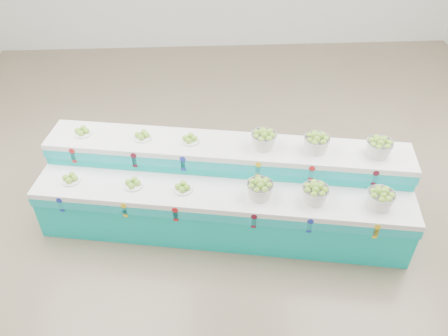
# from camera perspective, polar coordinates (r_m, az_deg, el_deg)

# --- Properties ---
(ground) EXTENTS (10.00, 10.00, 0.00)m
(ground) POSITION_cam_1_polar(r_m,az_deg,el_deg) (6.28, 3.27, -3.45)
(ground) COLOR #766250
(ground) RESTS_ON ground
(display_stand) EXTENTS (4.64, 1.91, 1.02)m
(display_stand) POSITION_cam_1_polar(r_m,az_deg,el_deg) (5.57, -0.00, -2.87)
(display_stand) COLOR #0BBDB6
(display_stand) RESTS_ON ground
(plate_lower_left) EXTENTS (0.26, 0.26, 0.10)m
(plate_lower_left) POSITION_cam_1_polar(r_m,az_deg,el_deg) (5.66, -18.98, -1.20)
(plate_lower_left) COLOR white
(plate_lower_left) RESTS_ON display_stand
(plate_lower_mid) EXTENTS (0.26, 0.26, 0.10)m
(plate_lower_mid) POSITION_cam_1_polar(r_m,az_deg,el_deg) (5.39, -11.52, -1.87)
(plate_lower_mid) COLOR white
(plate_lower_mid) RESTS_ON display_stand
(plate_lower_right) EXTENTS (0.26, 0.26, 0.10)m
(plate_lower_right) POSITION_cam_1_polar(r_m,az_deg,el_deg) (5.25, -5.27, -2.40)
(plate_lower_right) COLOR white
(plate_lower_right) RESTS_ON display_stand
(basket_lower_left) EXTENTS (0.36, 0.36, 0.23)m
(basket_lower_left) POSITION_cam_1_polar(r_m,az_deg,el_deg) (5.13, 4.58, -2.63)
(basket_lower_left) COLOR silver
(basket_lower_left) RESTS_ON display_stand
(basket_lower_mid) EXTENTS (0.36, 0.36, 0.23)m
(basket_lower_mid) POSITION_cam_1_polar(r_m,az_deg,el_deg) (5.16, 11.50, -3.12)
(basket_lower_mid) COLOR silver
(basket_lower_mid) RESTS_ON display_stand
(basket_lower_right) EXTENTS (0.36, 0.36, 0.23)m
(basket_lower_right) POSITION_cam_1_polar(r_m,az_deg,el_deg) (5.29, 19.31, -3.62)
(basket_lower_right) COLOR silver
(basket_lower_right) RESTS_ON display_stand
(plate_upper_left) EXTENTS (0.26, 0.26, 0.10)m
(plate_upper_left) POSITION_cam_1_polar(r_m,az_deg,el_deg) (5.89, -17.62, 4.52)
(plate_upper_left) COLOR white
(plate_upper_left) RESTS_ON display_stand
(plate_upper_mid) EXTENTS (0.26, 0.26, 0.10)m
(plate_upper_mid) POSITION_cam_1_polar(r_m,az_deg,el_deg) (5.63, -10.38, 4.15)
(plate_upper_mid) COLOR white
(plate_upper_mid) RESTS_ON display_stand
(plate_upper_right) EXTENTS (0.26, 0.26, 0.10)m
(plate_upper_right) POSITION_cam_1_polar(r_m,az_deg,el_deg) (5.50, -4.36, 3.79)
(plate_upper_right) COLOR white
(plate_upper_right) RESTS_ON display_stand
(basket_upper_left) EXTENTS (0.36, 0.36, 0.23)m
(basket_upper_left) POSITION_cam_1_polar(r_m,az_deg,el_deg) (5.38, 5.07, 3.71)
(basket_upper_left) COLOR silver
(basket_upper_left) RESTS_ON display_stand
(basket_upper_mid) EXTENTS (0.36, 0.36, 0.23)m
(basket_upper_mid) POSITION_cam_1_polar(r_m,az_deg,el_deg) (5.41, 11.67, 3.20)
(basket_upper_mid) COLOR silver
(basket_upper_mid) RESTS_ON display_stand
(basket_upper_right) EXTENTS (0.36, 0.36, 0.23)m
(basket_upper_right) POSITION_cam_1_polar(r_m,az_deg,el_deg) (5.54, 19.12, 2.57)
(basket_upper_right) COLOR silver
(basket_upper_right) RESTS_ON display_stand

